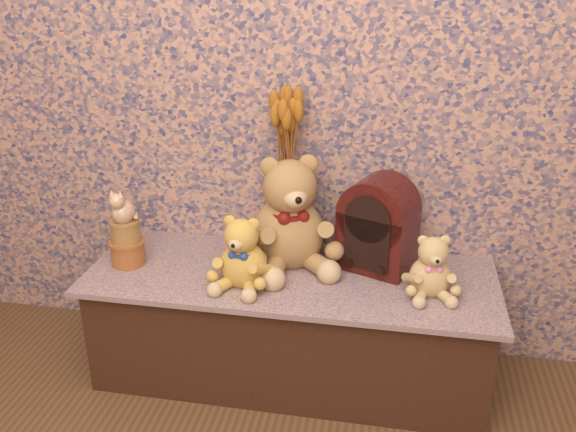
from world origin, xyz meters
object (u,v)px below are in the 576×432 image
at_px(biscuit_tin_lower, 128,253).
at_px(teddy_small, 432,262).
at_px(teddy_medium, 243,248).
at_px(cat_figurine, 122,204).
at_px(teddy_large, 288,206).
at_px(cathedral_radio, 378,223).
at_px(ceramic_vase, 286,227).

bearing_deg(biscuit_tin_lower, teddy_small, -0.79).
height_order(teddy_medium, cat_figurine, cat_figurine).
height_order(teddy_large, biscuit_tin_lower, teddy_large).
height_order(teddy_small, cathedral_radio, cathedral_radio).
xyz_separation_m(teddy_large, cat_figurine, (-0.57, -0.12, 0.01)).
distance_m(teddy_medium, cat_figurine, 0.46).
distance_m(cathedral_radio, biscuit_tin_lower, 0.90).
relative_size(teddy_small, biscuit_tin_lower, 1.87).
xyz_separation_m(teddy_small, ceramic_vase, (-0.52, 0.21, -0.01)).
height_order(ceramic_vase, cat_figurine, cat_figurine).
bearing_deg(ceramic_vase, cathedral_radio, -8.73).
bearing_deg(cat_figurine, ceramic_vase, 26.33).
relative_size(teddy_large, cathedral_radio, 1.28).
bearing_deg(ceramic_vase, cat_figurine, -160.51).
relative_size(teddy_medium, biscuit_tin_lower, 2.20).
bearing_deg(teddy_medium, biscuit_tin_lower, 179.65).
height_order(teddy_medium, cathedral_radio, cathedral_radio).
height_order(teddy_small, ceramic_vase, teddy_small).
distance_m(teddy_medium, cathedral_radio, 0.48).
distance_m(cathedral_radio, cat_figurine, 0.89).
bearing_deg(cathedral_radio, teddy_medium, -133.60).
height_order(teddy_large, cat_figurine, teddy_large).
bearing_deg(teddy_large, cathedral_radio, -21.80).
height_order(ceramic_vase, biscuit_tin_lower, ceramic_vase).
relative_size(teddy_large, cat_figurine, 3.39).
bearing_deg(ceramic_vase, teddy_large, -71.47).
bearing_deg(teddy_medium, teddy_small, 12.16).
bearing_deg(teddy_large, biscuit_tin_lower, 167.60).
distance_m(teddy_medium, teddy_small, 0.62).
relative_size(teddy_medium, cat_figurine, 2.07).
distance_m(biscuit_tin_lower, cat_figurine, 0.19).
xyz_separation_m(cathedral_radio, biscuit_tin_lower, (-0.88, -0.14, -0.13)).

